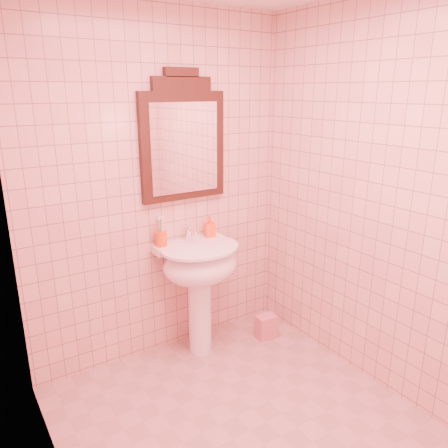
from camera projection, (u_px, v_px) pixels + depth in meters
floor at (250, 430)px, 2.59m from camera, size 2.20×2.20×0.00m
back_wall at (160, 191)px, 3.10m from camera, size 2.00×0.02×2.50m
pedestal_sink at (200, 272)px, 3.19m from camera, size 0.58×0.58×0.86m
faucet at (190, 234)px, 3.22m from camera, size 0.04×0.16×0.11m
mirror at (183, 141)px, 3.07m from camera, size 0.65×0.06×0.91m
toothbrush_cup at (161, 238)px, 3.12m from camera, size 0.09×0.09×0.20m
soap_dispenser at (210, 226)px, 3.31m from camera, size 0.09×0.09×0.16m
towel at (266, 327)px, 3.54m from camera, size 0.17×0.12×0.20m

